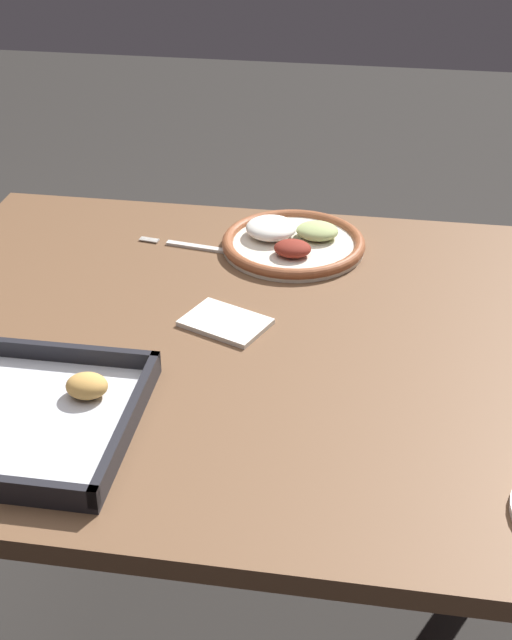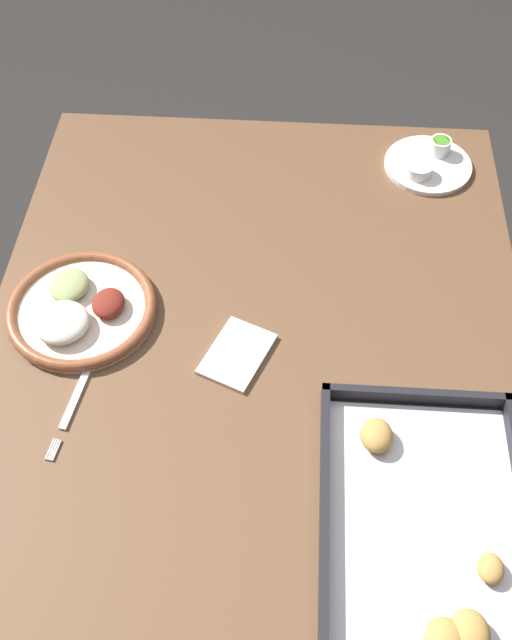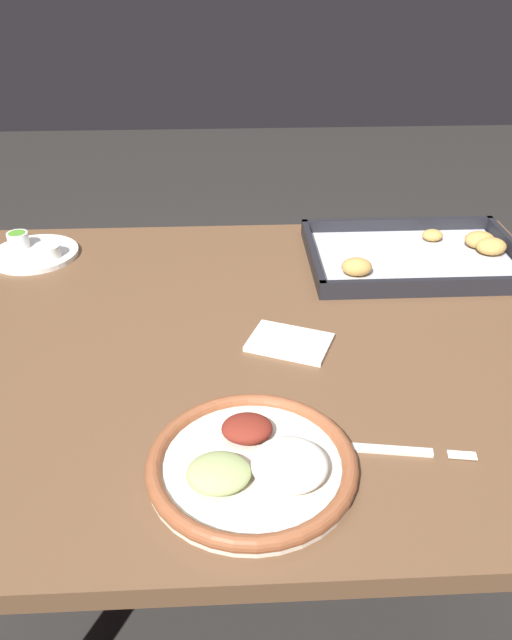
{
  "view_description": "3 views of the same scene",
  "coord_description": "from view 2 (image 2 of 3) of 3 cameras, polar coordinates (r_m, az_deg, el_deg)",
  "views": [
    {
      "loc": [
        -0.19,
        1.1,
        1.42
      ],
      "look_at": [
        -0.01,
        0.0,
        0.73
      ],
      "focal_mm": 50.0,
      "sensor_mm": 36.0,
      "label": 1
    },
    {
      "loc": [
        0.73,
        0.05,
        1.7
      ],
      "look_at": [
        -0.01,
        0.0,
        0.73
      ],
      "focal_mm": 42.0,
      "sensor_mm": 36.0,
      "label": 2
    },
    {
      "loc": [
        -0.05,
        -0.84,
        1.25
      ],
      "look_at": [
        -0.01,
        0.0,
        0.73
      ],
      "focal_mm": 35.0,
      "sensor_mm": 36.0,
      "label": 3
    }
  ],
  "objects": [
    {
      "name": "fork",
      "position": [
        1.21,
        -13.43,
        -5.43
      ],
      "size": [
        0.21,
        0.05,
        0.0
      ],
      "rotation": [
        0.0,
        0.0,
        -0.15
      ],
      "color": "silver",
      "rests_on": "dining_table"
    },
    {
      "name": "napkin",
      "position": [
        1.21,
        -1.45,
        -2.61
      ],
      "size": [
        0.15,
        0.13,
        0.01
      ],
      "color": "silver",
      "rests_on": "dining_table"
    },
    {
      "name": "baking_tray",
      "position": [
        1.09,
        12.86,
        -15.48
      ],
      "size": [
        0.41,
        0.29,
        0.04
      ],
      "color": "black",
      "rests_on": "dining_table"
    },
    {
      "name": "dining_table",
      "position": [
        1.32,
        -0.02,
        -3.72
      ],
      "size": [
        1.13,
        0.9,
        0.7
      ],
      "color": "brown",
      "rests_on": "ground_plane"
    },
    {
      "name": "dinner_plate",
      "position": [
        1.29,
        -13.26,
        0.82
      ],
      "size": [
        0.25,
        0.25,
        0.04
      ],
      "color": "beige",
      "rests_on": "dining_table"
    },
    {
      "name": "saucer_plate",
      "position": [
        1.56,
        12.98,
        11.58
      ],
      "size": [
        0.17,
        0.17,
        0.04
      ],
      "color": "white",
      "rests_on": "dining_table"
    },
    {
      "name": "ground_plane",
      "position": [
        1.85,
        -0.02,
        -14.17
      ],
      "size": [
        8.0,
        8.0,
        0.0
      ],
      "primitive_type": "plane",
      "color": "#282623"
    }
  ]
}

